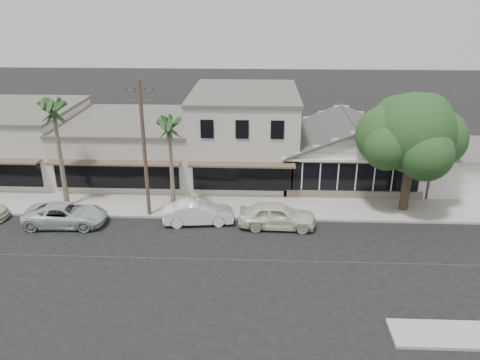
{
  "coord_description": "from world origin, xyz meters",
  "views": [
    {
      "loc": [
        -1.83,
        -22.35,
        13.76
      ],
      "look_at": [
        -3.04,
        6.0,
        2.37
      ],
      "focal_mm": 35.0,
      "sensor_mm": 36.0,
      "label": 1
    }
  ],
  "objects_px": {
    "utility_pole": "(144,147)",
    "car_1": "(198,213)",
    "car_2": "(66,215)",
    "car_0": "(277,215)",
    "shade_tree": "(411,135)"
  },
  "relations": [
    {
      "from": "car_0",
      "to": "shade_tree",
      "type": "xyz_separation_m",
      "value": [
        8.56,
        2.97,
        4.48
      ]
    },
    {
      "from": "utility_pole",
      "to": "shade_tree",
      "type": "bearing_deg",
      "value": 6.05
    },
    {
      "from": "utility_pole",
      "to": "car_1",
      "type": "relative_size",
      "value": 2.02
    },
    {
      "from": "utility_pole",
      "to": "car_2",
      "type": "relative_size",
      "value": 1.76
    },
    {
      "from": "utility_pole",
      "to": "shade_tree",
      "type": "height_order",
      "value": "utility_pole"
    },
    {
      "from": "utility_pole",
      "to": "shade_tree",
      "type": "distance_m",
      "value": 17.04
    },
    {
      "from": "car_1",
      "to": "car_2",
      "type": "relative_size",
      "value": 0.87
    },
    {
      "from": "car_2",
      "to": "car_1",
      "type": "bearing_deg",
      "value": -87.36
    },
    {
      "from": "utility_pole",
      "to": "car_0",
      "type": "relative_size",
      "value": 1.87
    },
    {
      "from": "car_0",
      "to": "car_1",
      "type": "bearing_deg",
      "value": 87.63
    },
    {
      "from": "shade_tree",
      "to": "car_1",
      "type": "bearing_deg",
      "value": -169.12
    },
    {
      "from": "utility_pole",
      "to": "car_2",
      "type": "xyz_separation_m",
      "value": [
        -5.0,
        -1.43,
        -4.08
      ]
    },
    {
      "from": "car_0",
      "to": "shade_tree",
      "type": "bearing_deg",
      "value": -69.08
    },
    {
      "from": "utility_pole",
      "to": "car_1",
      "type": "height_order",
      "value": "utility_pole"
    },
    {
      "from": "car_1",
      "to": "shade_tree",
      "type": "height_order",
      "value": "shade_tree"
    }
  ]
}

